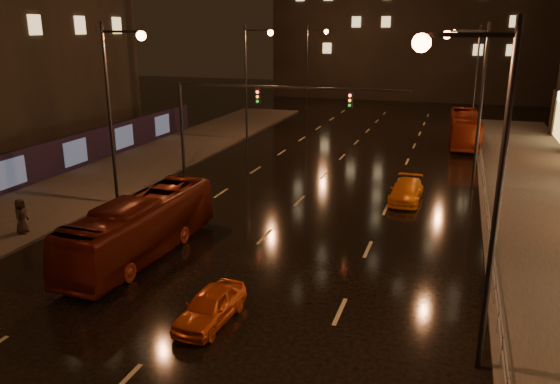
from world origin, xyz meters
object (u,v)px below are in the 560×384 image
Objects in this scene: pedestrian_c at (21,216)px; bus_red at (141,227)px; taxi_near at (210,306)px; taxi_far at (406,191)px; bus_curb at (465,128)px.

bus_red is at bearing -107.37° from pedestrian_c.
taxi_far reaches higher than taxi_near.
bus_curb is 35.89m from pedestrian_c.
bus_red is 6.80m from pedestrian_c.
taxi_near is at bearing -105.58° from bus_curb.
taxi_far is at bearing -102.02° from bus_curb.
taxi_near is 2.00× the size of pedestrian_c.
bus_red reaches higher than taxi_far.
bus_curb is at bearing 81.67° from taxi_far.
pedestrian_c is (-17.06, -11.50, 0.41)m from taxi_far.
bus_curb is at bearing -49.55° from pedestrian_c.
bus_red is 0.97× the size of bus_curb.
bus_curb reaches higher than taxi_far.
bus_curb is 5.75× the size of pedestrian_c.
bus_red is 6.88m from taxi_near.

